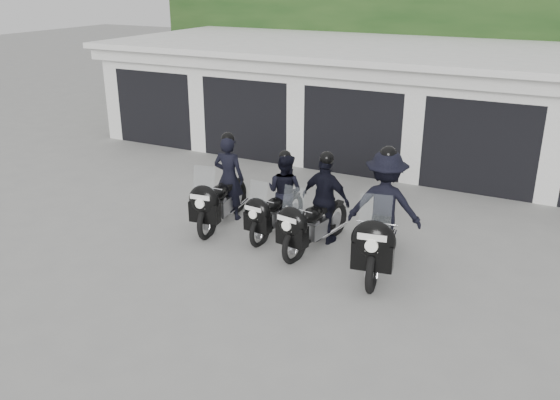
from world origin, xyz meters
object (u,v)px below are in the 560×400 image
at_px(police_bike_b, 280,198).
at_px(police_bike_c, 320,206).
at_px(police_bike_a, 223,188).
at_px(police_bike_d, 383,214).

distance_m(police_bike_b, police_bike_c, 0.99).
bearing_deg(police_bike_a, police_bike_c, -8.48).
bearing_deg(police_bike_d, police_bike_b, 159.52).
xyz_separation_m(police_bike_c, police_bike_d, (1.25, -0.17, 0.13)).
bearing_deg(police_bike_b, police_bike_c, -9.69).
distance_m(police_bike_c, police_bike_d, 1.27).
relative_size(police_bike_a, police_bike_d, 0.89).
relative_size(police_bike_a, police_bike_c, 1.03).
bearing_deg(police_bike_a, police_bike_d, -10.63).
bearing_deg(police_bike_d, police_bike_c, 162.33).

